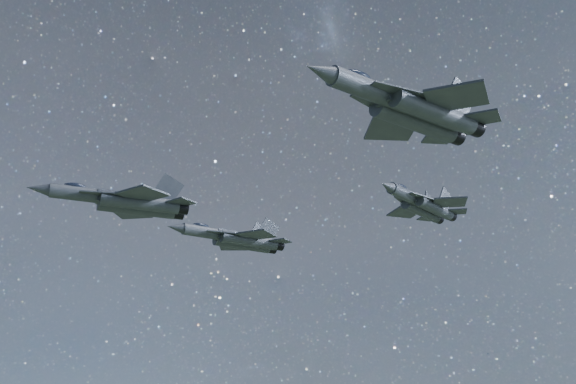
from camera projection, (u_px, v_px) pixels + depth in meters
name	position (u px, v px, depth m)	size (l,w,h in m)	color
jet_lead	(126.00, 201.00, 70.02)	(16.86, 11.92, 4.27)	#32373F
jet_left	(237.00, 239.00, 83.07)	(16.01, 11.22, 4.04)	#32373F
jet_right	(412.00, 109.00, 57.70)	(19.91, 13.74, 5.00)	#32373F
jet_slot	(423.00, 205.00, 78.82)	(15.03, 9.87, 3.86)	#32373F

